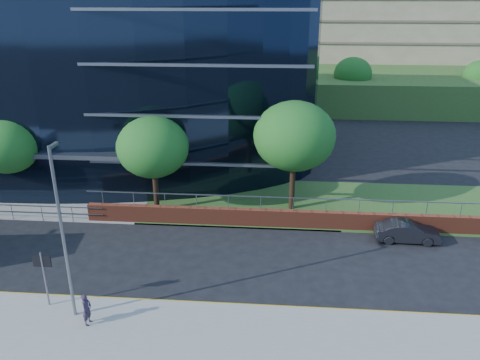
# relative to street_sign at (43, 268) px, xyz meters

# --- Properties ---
(grass_verge) EXTENTS (36.00, 8.00, 0.12)m
(grass_verge) POSITION_rel_street_sign_xyz_m (19.50, 12.59, -2.09)
(grass_verge) COLOR #2D511E
(grass_verge) RESTS_ON ground
(glass_office) EXTENTS (44.00, 23.10, 16.00)m
(glass_office) POSITION_rel_street_sign_xyz_m (-8.50, 22.44, 5.85)
(glass_office) COLOR black
(glass_office) RESTS_ON ground
(retaining_wall) EXTENTS (34.00, 0.40, 2.11)m
(retaining_wall) POSITION_rel_street_sign_xyz_m (15.50, 8.89, -1.54)
(retaining_wall) COLOR brown
(retaining_wall) RESTS_ON ground
(apartment_block) EXTENTS (60.00, 42.00, 30.00)m
(apartment_block) POSITION_rel_street_sign_xyz_m (27.50, 58.80, 8.96)
(apartment_block) COLOR #2D511E
(apartment_block) RESTS_ON ground
(street_sign) EXTENTS (0.85, 0.09, 2.80)m
(street_sign) POSITION_rel_street_sign_xyz_m (0.00, 0.00, 0.00)
(street_sign) COLOR slate
(street_sign) RESTS_ON pavement_near
(tree_far_b) EXTENTS (4.29, 4.29, 6.05)m
(tree_far_b) POSITION_rel_street_sign_xyz_m (-7.50, 11.09, 2.06)
(tree_far_b) COLOR black
(tree_far_b) RESTS_ON ground
(tree_far_c) EXTENTS (4.62, 4.62, 6.51)m
(tree_far_c) POSITION_rel_street_sign_xyz_m (2.50, 10.59, 2.39)
(tree_far_c) COLOR black
(tree_far_c) RESTS_ON ground
(tree_far_d) EXTENTS (5.28, 5.28, 7.44)m
(tree_far_d) POSITION_rel_street_sign_xyz_m (11.50, 11.59, 3.04)
(tree_far_d) COLOR black
(tree_far_d) RESTS_ON ground
(tree_dist_e) EXTENTS (4.62, 4.62, 6.51)m
(tree_dist_e) POSITION_rel_street_sign_xyz_m (19.50, 41.59, 2.39)
(tree_dist_e) COLOR black
(tree_dist_e) RESTS_ON ground
(streetlight_east) EXTENTS (0.15, 0.77, 8.00)m
(streetlight_east) POSITION_rel_street_sign_xyz_m (1.50, -0.59, 2.29)
(streetlight_east) COLOR slate
(streetlight_east) RESTS_ON pavement_near
(parked_car) EXTENTS (3.75, 1.38, 1.23)m
(parked_car) POSITION_rel_street_sign_xyz_m (18.21, 7.78, -1.54)
(parked_car) COLOR black
(parked_car) RESTS_ON ground
(pedestrian) EXTENTS (0.41, 0.58, 1.50)m
(pedestrian) POSITION_rel_street_sign_xyz_m (2.34, -1.18, -1.25)
(pedestrian) COLOR #2B2132
(pedestrian) RESTS_ON pavement_near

